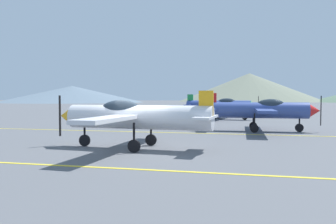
% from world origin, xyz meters
% --- Properties ---
extents(ground_plane, '(400.00, 400.00, 0.00)m').
position_xyz_m(ground_plane, '(0.00, 0.00, 0.00)').
color(ground_plane, '#54565B').
extents(apron_line_near, '(80.00, 0.16, 0.01)m').
position_xyz_m(apron_line_near, '(0.00, -3.75, 0.01)').
color(apron_line_near, yellow).
rests_on(apron_line_near, ground_plane).
extents(apron_line_far, '(80.00, 0.16, 0.01)m').
position_xyz_m(apron_line_far, '(0.00, 7.35, 0.01)').
color(apron_line_far, yellow).
rests_on(apron_line_far, ground_plane).
extents(airplane_near, '(7.38, 8.50, 2.54)m').
position_xyz_m(airplane_near, '(-0.22, 0.44, 1.43)').
color(airplane_near, silver).
rests_on(airplane_near, ground_plane).
extents(airplane_mid, '(7.34, 8.47, 2.54)m').
position_xyz_m(airplane_mid, '(5.60, 9.66, 1.43)').
color(airplane_mid, '#33478C').
rests_on(airplane_mid, ground_plane).
extents(airplane_far, '(7.43, 8.51, 2.54)m').
position_xyz_m(airplane_far, '(2.06, 21.28, 1.43)').
color(airplane_far, '#33478C').
rests_on(airplane_far, ground_plane).
extents(car_sedan, '(4.64, 2.99, 1.62)m').
position_xyz_m(car_sedan, '(7.08, 27.41, 0.84)').
color(car_sedan, black).
rests_on(car_sedan, ground_plane).
extents(hill_left, '(59.52, 59.52, 6.82)m').
position_xyz_m(hill_left, '(-66.87, 117.31, 3.41)').
color(hill_left, slate).
rests_on(hill_left, ground_plane).
extents(hill_centerleft, '(68.63, 68.63, 13.69)m').
position_xyz_m(hill_centerleft, '(5.31, 158.10, 6.84)').
color(hill_centerleft, slate).
rests_on(hill_centerleft, ground_plane).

